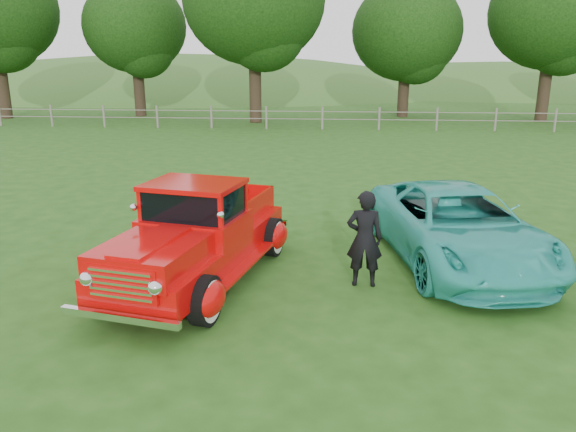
# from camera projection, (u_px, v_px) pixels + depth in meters

# --- Properties ---
(ground) EXTENTS (140.00, 140.00, 0.00)m
(ground) POSITION_uv_depth(u_px,v_px,m) (287.00, 303.00, 8.94)
(ground) COLOR #214813
(ground) RESTS_ON ground
(distant_hills) EXTENTS (116.00, 60.00, 18.00)m
(distant_hills) POSITION_uv_depth(u_px,v_px,m) (295.00, 128.00, 67.48)
(distant_hills) COLOR #356324
(distant_hills) RESTS_ON ground
(fence_line) EXTENTS (48.00, 0.12, 1.20)m
(fence_line) POSITION_uv_depth(u_px,v_px,m) (322.00, 118.00, 29.85)
(fence_line) COLOR slate
(fence_line) RESTS_ON ground
(tree_mid_west) EXTENTS (6.40, 6.40, 8.46)m
(tree_mid_west) POSITION_uv_depth(u_px,v_px,m) (135.00, 27.00, 35.20)
(tree_mid_west) COLOR black
(tree_mid_west) RESTS_ON ground
(tree_near_west) EXTENTS (8.00, 8.00, 10.42)m
(tree_near_west) POSITION_uv_depth(u_px,v_px,m) (254.00, 0.00, 31.34)
(tree_near_west) COLOR black
(tree_near_west) RESTS_ON ground
(tree_near_east) EXTENTS (6.80, 6.80, 8.33)m
(tree_near_east) POSITION_uv_depth(u_px,v_px,m) (407.00, 32.00, 34.87)
(tree_near_east) COLOR black
(tree_near_east) RESTS_ON ground
(tree_mid_east) EXTENTS (7.20, 7.20, 9.44)m
(tree_mid_east) POSITION_uv_depth(u_px,v_px,m) (554.00, 13.00, 32.06)
(tree_mid_east) COLOR black
(tree_mid_east) RESTS_ON ground
(red_pickup) EXTENTS (2.98, 5.24, 1.78)m
(red_pickup) POSITION_uv_depth(u_px,v_px,m) (198.00, 237.00, 9.65)
(red_pickup) COLOR black
(red_pickup) RESTS_ON ground
(teal_sedan) EXTENTS (3.28, 5.49, 1.43)m
(teal_sedan) POSITION_uv_depth(u_px,v_px,m) (457.00, 226.00, 10.55)
(teal_sedan) COLOR teal
(teal_sedan) RESTS_ON ground
(man) EXTENTS (0.62, 0.41, 1.67)m
(man) POSITION_uv_depth(u_px,v_px,m) (365.00, 239.00, 9.44)
(man) COLOR black
(man) RESTS_ON ground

